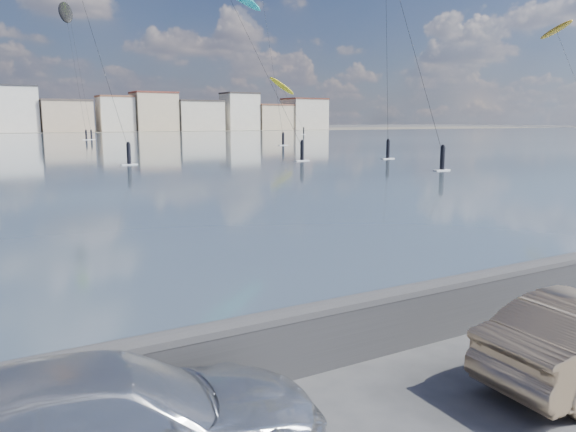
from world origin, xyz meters
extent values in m
cube|color=#28282B|center=(0.00, 2.70, 0.45)|extent=(400.00, 0.35, 0.90)
cylinder|color=#28282B|center=(0.00, 2.70, 0.90)|extent=(400.00, 0.36, 0.36)
cube|color=white|center=(11.00, 186.00, 6.75)|extent=(13.00, 10.00, 13.50)
cube|color=#2D2D33|center=(11.00, 186.00, 13.80)|extent=(13.26, 10.20, 0.60)
cube|color=#CCB293|center=(25.50, 186.00, 4.75)|extent=(15.00, 12.00, 9.50)
cube|color=#4C423D|center=(25.50, 186.00, 9.80)|extent=(15.30, 12.24, 0.60)
cube|color=beige|center=(41.00, 186.00, 5.50)|extent=(11.00, 9.00, 11.00)
cube|color=brown|center=(41.00, 186.00, 11.30)|extent=(11.22, 9.18, 0.60)
cube|color=beige|center=(54.00, 186.00, 6.25)|extent=(14.00, 11.00, 12.50)
cube|color=brown|center=(54.00, 186.00, 12.80)|extent=(14.28, 11.22, 0.60)
cube|color=beige|center=(69.50, 186.00, 5.00)|extent=(16.00, 12.00, 10.00)
cube|color=#383330|center=(69.50, 186.00, 10.30)|extent=(16.32, 12.24, 0.60)
cube|color=silver|center=(86.00, 186.00, 6.50)|extent=(12.00, 10.00, 13.00)
cube|color=#383330|center=(86.00, 186.00, 13.30)|extent=(12.24, 10.20, 0.60)
cube|color=beige|center=(99.50, 186.00, 4.50)|extent=(14.00, 11.00, 9.00)
cube|color=brown|center=(99.50, 186.00, 9.30)|extent=(14.28, 11.22, 0.60)
cube|color=beige|center=(114.00, 186.00, 5.75)|extent=(15.00, 12.00, 11.50)
cube|color=#562D23|center=(114.00, 186.00, 11.80)|extent=(15.30, 12.24, 0.60)
imported|color=silver|center=(-2.68, 1.36, 0.69)|extent=(4.97, 2.53, 1.38)
cube|color=white|center=(32.63, 38.91, 0.05)|extent=(1.40, 0.42, 0.08)
cylinder|color=black|center=(32.63, 38.91, 0.95)|extent=(0.36, 0.36, 1.70)
sphere|color=black|center=(32.63, 38.91, 1.85)|extent=(0.28, 0.28, 0.28)
cube|color=white|center=(23.82, 40.72, 0.05)|extent=(1.40, 0.42, 0.08)
cylinder|color=black|center=(23.82, 40.72, 0.95)|extent=(0.36, 0.36, 1.70)
sphere|color=black|center=(23.82, 40.72, 1.85)|extent=(0.28, 0.28, 0.28)
cylinder|color=black|center=(23.41, 48.59, 10.04)|extent=(0.84, 15.77, 17.50)
cube|color=white|center=(8.57, 44.14, 0.05)|extent=(1.40, 0.42, 0.08)
cylinder|color=black|center=(8.57, 44.14, 0.95)|extent=(0.36, 0.36, 1.70)
sphere|color=black|center=(8.57, 44.14, 1.85)|extent=(0.28, 0.28, 0.28)
cylinder|color=black|center=(6.62, 49.53, 13.80)|extent=(3.95, 10.83, 25.00)
ellipsoid|color=black|center=(16.51, 119.13, 24.94)|extent=(3.33, 8.49, 6.14)
cube|color=white|center=(17.13, 108.83, 0.05)|extent=(1.40, 0.42, 0.08)
cylinder|color=black|center=(17.13, 108.83, 0.95)|extent=(0.36, 0.36, 1.70)
sphere|color=black|center=(17.13, 108.83, 1.85)|extent=(0.28, 0.28, 0.28)
cylinder|color=black|center=(16.82, 113.98, 13.12)|extent=(0.65, 10.33, 23.66)
cube|color=white|center=(27.72, 26.76, 0.05)|extent=(1.40, 0.42, 0.08)
cylinder|color=black|center=(27.72, 26.76, 0.95)|extent=(0.36, 0.36, 1.70)
sphere|color=black|center=(27.72, 26.76, 1.85)|extent=(0.28, 0.28, 0.28)
ellipsoid|color=#BF8C19|center=(64.57, 44.05, 15.35)|extent=(5.57, 7.63, 2.59)
cube|color=white|center=(38.18, 69.57, 0.05)|extent=(1.40, 0.42, 0.08)
cylinder|color=black|center=(38.18, 69.57, 0.95)|extent=(0.36, 0.36, 1.70)
sphere|color=black|center=(38.18, 69.57, 1.85)|extent=(0.28, 0.28, 0.28)
cylinder|color=black|center=(38.13, 74.46, 17.68)|extent=(0.12, 9.81, 32.77)
cube|color=white|center=(18.28, 109.79, 0.05)|extent=(1.40, 0.42, 0.08)
cylinder|color=black|center=(18.28, 109.79, 0.95)|extent=(0.36, 0.36, 1.70)
sphere|color=black|center=(18.28, 109.79, 1.85)|extent=(0.28, 0.28, 0.28)
cylinder|color=black|center=(17.75, 116.76, 16.45)|extent=(1.09, 13.97, 30.32)
ellipsoid|color=yellow|center=(74.60, 134.44, 13.08)|extent=(7.19, 4.28, 5.90)
cube|color=white|center=(73.79, 121.41, 0.05)|extent=(1.40, 0.42, 0.08)
cylinder|color=black|center=(73.79, 121.41, 0.95)|extent=(0.36, 0.36, 1.70)
sphere|color=black|center=(73.79, 121.41, 1.85)|extent=(0.28, 0.28, 0.28)
cylinder|color=black|center=(74.19, 127.92, 7.19)|extent=(0.84, 13.05, 11.81)
camera|label=1|loc=(-3.74, -4.18, 3.83)|focal=35.00mm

